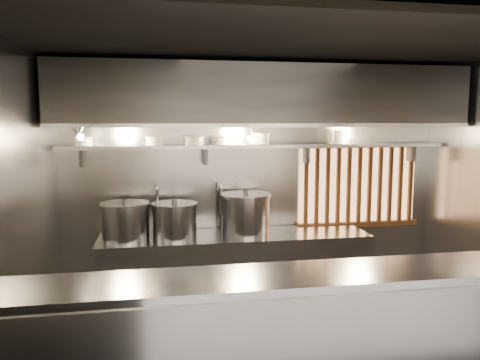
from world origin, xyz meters
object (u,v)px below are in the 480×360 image
object	(u,v)px
pendant_bulb	(252,139)
stock_pot_left	(126,221)
heat_lamp	(78,131)
stock_pot_right	(245,213)
stock_pot_mid	(175,220)

from	to	relation	value
pendant_bulb	stock_pot_left	bearing A→B (deg)	-176.33
heat_lamp	pendant_bulb	world-z (taller)	heat_lamp
stock_pot_left	stock_pot_right	size ratio (longest dim) A/B	0.85
heat_lamp	pendant_bulb	xyz separation A→B (m)	(1.80, 0.35, -0.11)
stock_pot_right	heat_lamp	bearing A→B (deg)	-169.80
pendant_bulb	stock_pot_left	distance (m)	1.64
pendant_bulb	stock_pot_left	world-z (taller)	pendant_bulb
heat_lamp	stock_pot_right	xyz separation A→B (m)	(1.72, 0.31, -0.94)
pendant_bulb	stock_pot_left	size ratio (longest dim) A/B	0.32
stock_pot_right	stock_pot_mid	bearing A→B (deg)	-175.58
stock_pot_left	stock_pot_right	xyz separation A→B (m)	(1.31, 0.05, 0.03)
heat_lamp	stock_pot_right	distance (m)	1.99
stock_pot_mid	stock_pot_right	distance (m)	0.80
stock_pot_left	stock_pot_right	distance (m)	1.31
stock_pot_left	stock_pot_right	world-z (taller)	stock_pot_right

